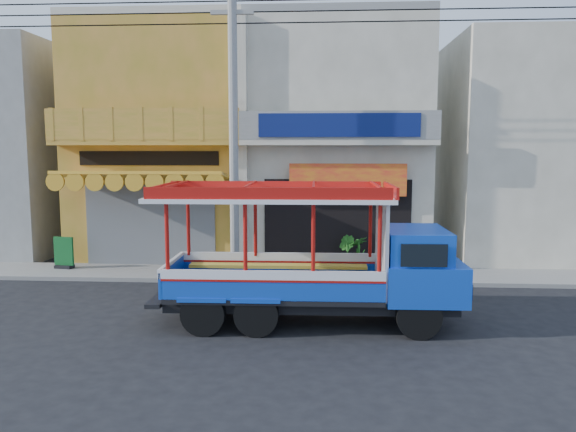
% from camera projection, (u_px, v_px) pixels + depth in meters
% --- Properties ---
extents(ground, '(90.00, 90.00, 0.00)m').
position_uv_depth(ground, '(256.00, 315.00, 13.07)').
color(ground, black).
rests_on(ground, ground).
extents(sidewalk, '(30.00, 2.00, 0.12)m').
position_uv_depth(sidewalk, '(271.00, 274.00, 17.03)').
color(sidewalk, slate).
rests_on(sidewalk, ground).
extents(shophouse_left, '(6.00, 7.50, 8.24)m').
position_uv_depth(shophouse_left, '(173.00, 142.00, 20.72)').
color(shophouse_left, '#A28724').
rests_on(shophouse_left, ground).
extents(shophouse_right, '(6.00, 6.75, 8.24)m').
position_uv_depth(shophouse_right, '(336.00, 142.00, 20.35)').
color(shophouse_right, '#B8B097').
rests_on(shophouse_right, ground).
extents(party_pilaster, '(0.35, 0.30, 8.00)m').
position_uv_depth(party_pilaster, '(242.00, 144.00, 17.46)').
color(party_pilaster, '#B8B097').
rests_on(party_pilaster, ground).
extents(filler_building_right, '(6.00, 6.00, 7.60)m').
position_uv_depth(filler_building_right, '(533.00, 150.00, 19.98)').
color(filler_building_right, '#B8B097').
rests_on(filler_building_right, ground).
extents(utility_pole, '(28.00, 0.26, 9.00)m').
position_uv_depth(utility_pole, '(238.00, 107.00, 15.79)').
color(utility_pole, gray).
rests_on(utility_pole, ground).
extents(songthaew_truck, '(6.67, 2.33, 3.10)m').
position_uv_depth(songthaew_truck, '(331.00, 258.00, 12.22)').
color(songthaew_truck, black).
rests_on(songthaew_truck, ground).
extents(green_sign, '(0.65, 0.38, 0.99)m').
position_uv_depth(green_sign, '(64.00, 255.00, 17.58)').
color(green_sign, black).
rests_on(green_sign, sidewalk).
extents(potted_plant_b, '(0.67, 0.73, 1.09)m').
position_uv_depth(potted_plant_b, '(346.00, 253.00, 17.19)').
color(potted_plant_b, '#215B1A').
rests_on(potted_plant_b, sidewalk).
extents(potted_plant_c, '(0.83, 0.83, 1.05)m').
position_uv_depth(potted_plant_c, '(359.00, 254.00, 17.24)').
color(potted_plant_c, '#215B1A').
rests_on(potted_plant_c, sidewalk).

